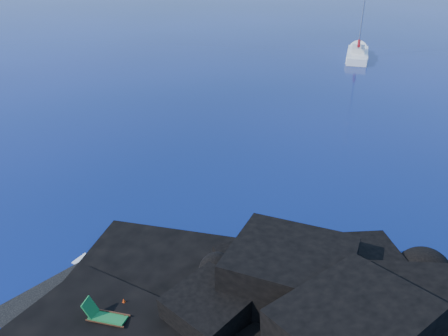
{
  "coord_description": "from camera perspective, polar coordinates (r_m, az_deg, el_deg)",
  "views": [
    {
      "loc": [
        16.12,
        -7.5,
        14.17
      ],
      "look_at": [
        2.18,
        12.12,
        2.0
      ],
      "focal_mm": 35.0,
      "sensor_mm": 36.0,
      "label": 1
    }
  ],
  "objects": [
    {
      "name": "marker_cone",
      "position": [
        20.01,
        -12.91,
        -16.78
      ],
      "size": [
        0.35,
        0.35,
        0.48
      ],
      "primitive_type": "cone",
      "rotation": [
        0.0,
        0.0,
        -0.13
      ],
      "color": "#FF400D",
      "rests_on": "beach"
    },
    {
      "name": "surf_foam",
      "position": [
        21.93,
        -4.91,
        -13.56
      ],
      "size": [
        10.0,
        8.0,
        0.06
      ],
      "primitive_type": null,
      "color": "white",
      "rests_on": "ground"
    },
    {
      "name": "deck_chair",
      "position": [
        19.2,
        -14.97,
        -17.89
      ],
      "size": [
        1.88,
        1.34,
        1.19
      ],
      "primitive_type": null,
      "rotation": [
        0.0,
        0.0,
        0.38
      ],
      "color": "#197333",
      "rests_on": "beach"
    },
    {
      "name": "sailboat",
      "position": [
        67.35,
        16.96,
        13.57
      ],
      "size": [
        7.09,
        13.74,
        14.21
      ],
      "primitive_type": null,
      "rotation": [
        0.0,
        0.0,
        0.33
      ],
      "color": "white",
      "rests_on": "ground"
    },
    {
      "name": "towel",
      "position": [
        21.49,
        -16.09,
        -14.4
      ],
      "size": [
        2.21,
        1.1,
        0.06
      ],
      "primitive_type": "cube",
      "rotation": [
        0.0,
        0.0,
        0.03
      ],
      "color": "white",
      "rests_on": "beach"
    },
    {
      "name": "beach",
      "position": [
        20.0,
        -14.87,
        -19.47
      ],
      "size": [
        9.08,
        6.86,
        0.7
      ],
      "primitive_type": "cube",
      "rotation": [
        0.0,
        0.0,
        -0.1
      ],
      "color": "black",
      "rests_on": "ground"
    },
    {
      "name": "sunbather",
      "position": [
        21.39,
        -16.14,
        -14.11
      ],
      "size": [
        1.75,
        0.48,
        0.23
      ],
      "primitive_type": null,
      "rotation": [
        0.0,
        0.0,
        0.03
      ],
      "color": "tan",
      "rests_on": "towel"
    },
    {
      "name": "ground",
      "position": [
        22.74,
        -23.55,
        -14.44
      ],
      "size": [
        400.0,
        400.0,
        0.0
      ],
      "primitive_type": "plane",
      "color": "#031132",
      "rests_on": "ground"
    }
  ]
}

